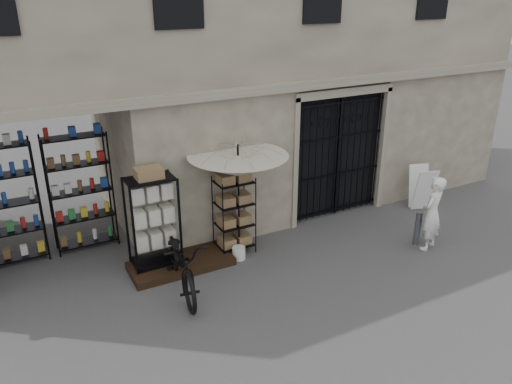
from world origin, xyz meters
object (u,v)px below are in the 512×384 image
steel_bollard (418,228)px  easel_sign (422,188)px  shopkeeper (427,248)px  wire_rack (234,216)px  market_umbrella (238,160)px  bicycle (183,289)px  white_bucket (239,253)px  display_cabinet (153,226)px

steel_bollard → easel_sign: size_ratio=0.69×
easel_sign → shopkeeper: bearing=-113.0°
wire_rack → market_umbrella: bearing=-76.8°
wire_rack → easel_sign: bearing=-24.8°
market_umbrella → bicycle: 2.65m
steel_bollard → shopkeeper: steel_bollard is taller
wire_rack → bicycle: (-1.47, -0.85, -0.81)m
wire_rack → market_umbrella: size_ratio=0.59×
market_umbrella → shopkeeper: size_ratio=1.75×
market_umbrella → white_bucket: market_umbrella is taller
shopkeeper → easel_sign: easel_sign is taller
white_bucket → shopkeeper: white_bucket is taller
display_cabinet → wire_rack: bearing=5.9°
wire_rack → steel_bollard: size_ratio=2.24×
easel_sign → wire_rack: bearing=-165.1°
display_cabinet → market_umbrella: bearing=3.0°
steel_bollard → shopkeeper: 0.45m
shopkeeper → easel_sign: size_ratio=1.50×
white_bucket → steel_bollard: steel_bollard is taller
market_umbrella → shopkeeper: 4.48m
shopkeeper → easel_sign: 2.15m
white_bucket → wire_rack: bearing=78.5°
market_umbrella → easel_sign: (4.95, -0.13, -1.47)m
market_umbrella → display_cabinet: bearing=174.9°
steel_bollard → easel_sign: 1.97m
shopkeeper → easel_sign: bearing=-152.1°
steel_bollard → shopkeeper: (0.08, -0.25, -0.37)m
bicycle → white_bucket: bearing=27.7°
bicycle → steel_bollard: bicycle is taller
market_umbrella → steel_bollard: 4.16m
wire_rack → shopkeeper: size_ratio=1.03×
market_umbrella → shopkeeper: (3.60, -1.72, -2.02)m
wire_rack → steel_bollard: (3.58, -1.56, -0.44)m
white_bucket → market_umbrella: bearing=61.7°
display_cabinet → bicycle: (0.19, -0.91, -0.94)m
market_umbrella → wire_rack: bearing=125.4°
steel_bollard → easel_sign: easel_sign is taller
steel_bollard → white_bucket: bearing=161.4°
market_umbrella → white_bucket: size_ratio=10.51×
market_umbrella → white_bucket: (-0.13, -0.24, -1.89)m
market_umbrella → easel_sign: size_ratio=2.64×
market_umbrella → easel_sign: 5.17m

